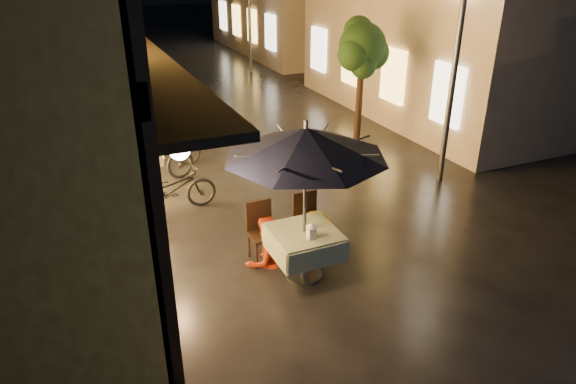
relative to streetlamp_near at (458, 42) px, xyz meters
name	(u,v)px	position (x,y,z in m)	size (l,w,h in m)	color
ground	(369,256)	(-3.00, -2.00, -2.92)	(90.00, 90.00, 0.00)	black
street_tree	(362,49)	(-0.59, 2.51, -0.50)	(1.43, 1.20, 3.15)	black
streetlamp_near	(458,42)	(0.00, 0.00, 0.00)	(0.36, 0.36, 4.23)	#59595E
cafe_table	(304,242)	(-4.21, -2.08, -2.33)	(0.99, 0.99, 0.78)	#59595E
patio_umbrella	(306,143)	(-4.21, -2.08, -0.77)	(2.31, 2.31, 2.46)	#59595E
cafe_chair_left	(261,228)	(-4.61, -1.34, -2.38)	(0.42, 0.42, 0.97)	black
cafe_chair_right	(307,219)	(-3.81, -1.34, -2.38)	(0.42, 0.42, 0.97)	black
table_lantern	(311,230)	(-4.21, -2.31, -2.00)	(0.16, 0.16, 0.25)	white
person_orange	(265,219)	(-4.61, -1.49, -2.15)	(0.74, 0.58, 1.53)	red
person_yellow	(316,214)	(-3.76, -1.57, -2.19)	(0.94, 0.54, 1.45)	orange
bicycle_0	(171,190)	(-5.58, 0.86, -2.47)	(0.59, 1.71, 0.90)	black
bicycle_1	(158,162)	(-5.58, 2.21, -2.42)	(0.47, 1.67, 1.00)	black
bicycle_2	(164,149)	(-5.26, 3.18, -2.49)	(0.57, 1.62, 0.85)	black
bicycle_3	(137,130)	(-5.63, 4.60, -2.43)	(0.46, 1.64, 0.98)	black
bicycle_4	(150,124)	(-5.22, 5.12, -2.47)	(0.60, 1.71, 0.90)	black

